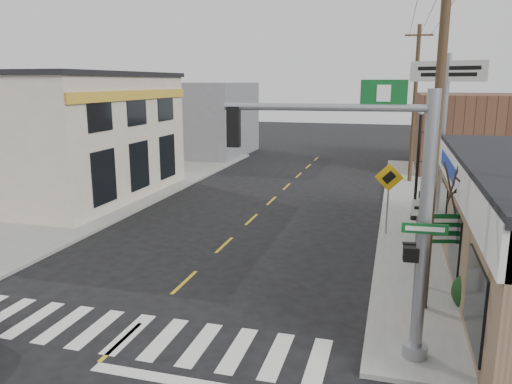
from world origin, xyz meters
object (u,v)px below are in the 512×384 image
(fire_hydrant, at_px, (411,250))
(bare_tree, at_px, (471,175))
(lamp_post, at_px, (419,157))
(dance_center_sign, at_px, (446,96))
(utility_pole_near, at_px, (436,136))
(guide_sign, at_px, (448,236))
(traffic_signal_pole, at_px, (391,198))
(utility_pole_far, at_px, (415,103))

(fire_hydrant, relative_size, bare_tree, 0.14)
(lamp_post, relative_size, dance_center_sign, 0.67)
(dance_center_sign, bearing_deg, utility_pole_near, -72.58)
(guide_sign, xyz_separation_m, dance_center_sign, (0.46, 9.84, 3.98))
(traffic_signal_pole, bearing_deg, bare_tree, 58.97)
(bare_tree, distance_m, utility_pole_near, 2.38)
(lamp_post, height_order, utility_pole_near, utility_pole_near)
(guide_sign, distance_m, utility_pole_near, 3.67)
(lamp_post, distance_m, dance_center_sign, 3.37)
(guide_sign, height_order, utility_pole_far, utility_pole_far)
(bare_tree, bearing_deg, fire_hydrant, 121.40)
(guide_sign, bearing_deg, traffic_signal_pole, -125.65)
(dance_center_sign, bearing_deg, fire_hydrant, -77.66)
(dance_center_sign, relative_size, utility_pole_far, 0.78)
(guide_sign, bearing_deg, lamp_post, 80.44)
(traffic_signal_pole, distance_m, lamp_post, 12.62)
(lamp_post, relative_size, utility_pole_near, 0.54)
(traffic_signal_pole, bearing_deg, guide_sign, 64.21)
(lamp_post, bearing_deg, traffic_signal_pole, -99.33)
(bare_tree, distance_m, utility_pole_far, 17.95)
(fire_hydrant, height_order, bare_tree, bare_tree)
(lamp_post, height_order, dance_center_sign, dance_center_sign)
(fire_hydrant, bearing_deg, utility_pole_far, 89.01)
(guide_sign, distance_m, dance_center_sign, 10.62)
(traffic_signal_pole, height_order, lamp_post, traffic_signal_pole)
(lamp_post, bearing_deg, fire_hydrant, -97.57)
(lamp_post, distance_m, utility_pole_far, 9.98)
(lamp_post, relative_size, utility_pole_far, 0.53)
(lamp_post, distance_m, bare_tree, 8.19)
(traffic_signal_pole, height_order, utility_pole_far, utility_pole_far)
(traffic_signal_pole, xyz_separation_m, lamp_post, (1.14, 12.55, -0.81))
(dance_center_sign, height_order, utility_pole_near, utility_pole_near)
(guide_sign, xyz_separation_m, fire_hydrant, (-0.97, 2.42, -1.34))
(bare_tree, relative_size, utility_pole_near, 0.48)
(dance_center_sign, relative_size, utility_pole_near, 0.80)
(guide_sign, height_order, bare_tree, bare_tree)
(traffic_signal_pole, xyz_separation_m, utility_pole_far, (1.06, 22.32, 1.21))
(utility_pole_near, bearing_deg, lamp_post, 85.65)
(bare_tree, bearing_deg, guide_sign, -177.55)
(bare_tree, xyz_separation_m, utility_pole_far, (-1.20, 17.86, 1.37))
(utility_pole_far, bearing_deg, guide_sign, -94.59)
(dance_center_sign, distance_m, utility_pole_near, 11.51)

